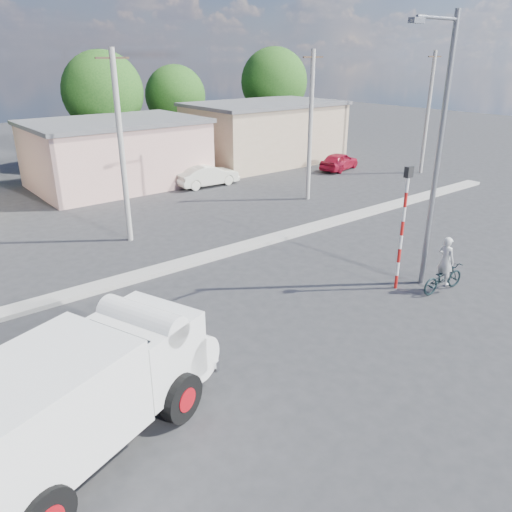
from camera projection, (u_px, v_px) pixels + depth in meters
ground_plane at (370, 334)px, 14.83m from camera, size 120.00×120.00×0.00m
median at (218, 254)px, 20.60m from camera, size 40.00×0.80×0.16m
truck at (87, 389)px, 10.11m from camera, size 6.62×4.30×2.58m
bicycle at (443, 278)px, 17.37m from camera, size 1.97×0.86×1.00m
cyclist at (444, 269)px, 17.23m from camera, size 0.47×0.66×1.71m
car_cream at (207, 175)px, 31.33m from camera, size 4.11×1.57×1.34m
car_red at (339, 161)px, 35.71m from camera, size 3.95×2.37×1.26m
traffic_pole at (403, 219)px, 16.79m from camera, size 0.28×0.18×4.36m
streetlight at (437, 146)px, 16.22m from camera, size 2.34×0.22×9.00m
building_row at (102, 153)px, 30.61m from camera, size 37.80×7.30×4.44m
tree_row at (98, 95)px, 35.75m from camera, size 43.62×7.43×8.42m
utility_poles at (224, 137)px, 23.88m from camera, size 35.40×0.24×8.00m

